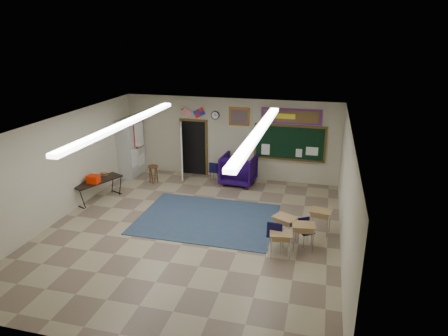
% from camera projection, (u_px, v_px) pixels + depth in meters
% --- Properties ---
extents(floor, '(9.00, 9.00, 0.00)m').
position_uv_depth(floor, '(192.00, 231.00, 11.13)').
color(floor, gray).
rests_on(floor, ground).
extents(back_wall, '(8.00, 0.04, 3.00)m').
position_uv_depth(back_wall, '(230.00, 139.00, 14.75)').
color(back_wall, '#ABA58A').
rests_on(back_wall, floor).
extents(front_wall, '(8.00, 0.04, 3.00)m').
position_uv_depth(front_wall, '(100.00, 276.00, 6.52)').
color(front_wall, '#ABA58A').
rests_on(front_wall, floor).
extents(left_wall, '(0.04, 9.00, 3.00)m').
position_uv_depth(left_wall, '(60.00, 168.00, 11.58)').
color(left_wall, '#ABA58A').
rests_on(left_wall, floor).
extents(right_wall, '(0.04, 9.00, 3.00)m').
position_uv_depth(right_wall, '(346.00, 195.00, 9.69)').
color(right_wall, '#ABA58A').
rests_on(right_wall, floor).
extents(ceiling, '(8.00, 9.00, 0.04)m').
position_uv_depth(ceiling, '(189.00, 125.00, 10.14)').
color(ceiling, silver).
rests_on(ceiling, back_wall).
extents(area_rug, '(4.00, 3.00, 0.02)m').
position_uv_depth(area_rug, '(207.00, 219.00, 11.81)').
color(area_rug, '#2D3D56').
rests_on(area_rug, floor).
extents(fluorescent_strips, '(3.86, 6.00, 0.10)m').
position_uv_depth(fluorescent_strips, '(189.00, 128.00, 10.16)').
color(fluorescent_strips, white).
rests_on(fluorescent_strips, ceiling).
extents(doorway, '(1.10, 0.89, 2.16)m').
position_uv_depth(doorway, '(190.00, 148.00, 15.11)').
color(doorway, black).
rests_on(doorway, back_wall).
extents(chalkboard, '(2.55, 0.14, 1.30)m').
position_uv_depth(chalkboard, '(290.00, 144.00, 14.21)').
color(chalkboard, '#543E18').
rests_on(chalkboard, back_wall).
extents(bulletin_board, '(2.10, 0.05, 0.55)m').
position_uv_depth(bulletin_board, '(291.00, 116.00, 13.89)').
color(bulletin_board, '#AF0F1F').
rests_on(bulletin_board, back_wall).
extents(framed_art_print, '(0.75, 0.05, 0.65)m').
position_uv_depth(framed_art_print, '(239.00, 117.00, 14.36)').
color(framed_art_print, '#9B601E').
rests_on(framed_art_print, back_wall).
extents(wall_clock, '(0.32, 0.05, 0.32)m').
position_uv_depth(wall_clock, '(215.00, 115.00, 14.57)').
color(wall_clock, black).
rests_on(wall_clock, back_wall).
extents(wall_flags, '(1.16, 0.06, 0.70)m').
position_uv_depth(wall_flags, '(193.00, 111.00, 14.71)').
color(wall_flags, red).
rests_on(wall_flags, back_wall).
extents(storage_cabinet, '(0.59, 1.25, 2.20)m').
position_uv_depth(storage_cabinet, '(131.00, 147.00, 15.16)').
color(storage_cabinet, '#ACACA8').
rests_on(storage_cabinet, floor).
extents(wingback_armchair, '(1.24, 1.27, 1.09)m').
position_uv_depth(wingback_armchair, '(239.00, 169.00, 14.38)').
color(wingback_armchair, '#160537').
rests_on(wingback_armchair, floor).
extents(student_chair_reading, '(0.43, 0.43, 0.76)m').
position_uv_depth(student_chair_reading, '(215.00, 171.00, 14.66)').
color(student_chair_reading, black).
rests_on(student_chair_reading, floor).
extents(student_chair_desk_a, '(0.46, 0.46, 0.85)m').
position_uv_depth(student_chair_desk_a, '(276.00, 235.00, 10.03)').
color(student_chair_desk_a, black).
rests_on(student_chair_desk_a, floor).
extents(student_chair_desk_b, '(0.49, 0.49, 0.71)m').
position_uv_depth(student_chair_desk_b, '(306.00, 232.00, 10.29)').
color(student_chair_desk_b, black).
rests_on(student_chair_desk_b, floor).
extents(student_desk_front_left, '(0.71, 0.64, 0.70)m').
position_uv_depth(student_desk_front_left, '(285.00, 227.00, 10.48)').
color(student_desk_front_left, '#A17A4B').
rests_on(student_desk_front_left, floor).
extents(student_desk_front_right, '(0.64, 0.52, 0.68)m').
position_uv_depth(student_desk_front_right, '(320.00, 220.00, 10.88)').
color(student_desk_front_right, '#A17A4B').
rests_on(student_desk_front_right, floor).
extents(student_desk_back_left, '(0.59, 0.48, 0.65)m').
position_uv_depth(student_desk_back_left, '(280.00, 243.00, 9.75)').
color(student_desk_back_left, '#A17A4B').
rests_on(student_desk_back_left, floor).
extents(student_desk_back_right, '(0.63, 0.50, 0.69)m').
position_uv_depth(student_desk_back_right, '(303.00, 235.00, 10.09)').
color(student_desk_back_right, '#A17A4B').
rests_on(student_desk_back_right, floor).
extents(folding_table, '(1.14, 1.74, 0.94)m').
position_uv_depth(folding_table, '(98.00, 189.00, 13.03)').
color(folding_table, black).
rests_on(folding_table, floor).
extents(wooden_stool, '(0.36, 0.36, 0.64)m').
position_uv_depth(wooden_stool, '(153.00, 174.00, 14.54)').
color(wooden_stool, '#4B2F16').
rests_on(wooden_stool, floor).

